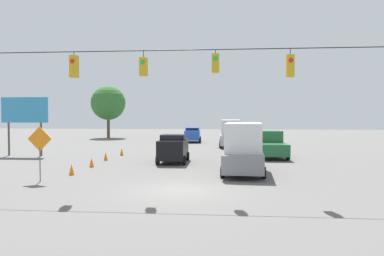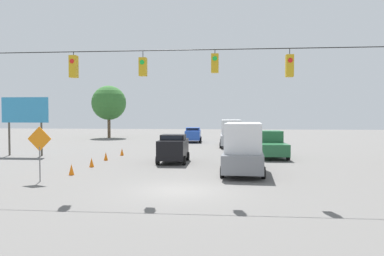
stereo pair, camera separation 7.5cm
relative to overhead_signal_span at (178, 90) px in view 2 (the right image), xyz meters
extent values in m
plane|color=#605E5B|center=(-0.03, -0.31, -4.53)|extent=(140.00, 140.00, 0.00)
cylinder|color=black|center=(-0.03, 0.00, 1.77)|extent=(23.10, 0.04, 0.04)
cube|color=gold|center=(-4.83, 0.00, 1.02)|extent=(0.32, 0.36, 0.94)
cylinder|color=black|center=(-4.83, 0.00, 1.63)|extent=(0.03, 0.03, 0.28)
cylinder|color=red|center=(-4.83, 0.19, 1.23)|extent=(0.20, 0.02, 0.20)
cube|color=gold|center=(-1.63, 0.00, 1.16)|extent=(0.32, 0.36, 0.82)
cylinder|color=black|center=(-1.63, 0.00, 1.67)|extent=(0.03, 0.03, 0.19)
cylinder|color=green|center=(-1.63, 0.19, 1.35)|extent=(0.20, 0.02, 0.20)
cube|color=gold|center=(1.57, 0.00, 1.05)|extent=(0.32, 0.36, 0.81)
cylinder|color=black|center=(1.57, 0.00, 1.61)|extent=(0.03, 0.03, 0.31)
cylinder|color=green|center=(1.57, 0.19, 1.23)|extent=(0.20, 0.02, 0.20)
cube|color=gold|center=(4.77, 0.00, 1.10)|extent=(0.32, 0.36, 1.00)
cylinder|color=black|center=(4.77, 0.00, 1.68)|extent=(0.03, 0.03, 0.17)
cylinder|color=red|center=(4.77, 0.19, 1.32)|extent=(0.20, 0.02, 0.20)
cube|color=#234CB2|center=(2.10, -29.82, -3.64)|extent=(1.97, 4.11, 1.14)
cube|color=#234CB2|center=(2.10, -29.82, -2.89)|extent=(1.73, 1.84, 0.36)
cube|color=black|center=(2.06, -28.92, -2.89)|extent=(1.45, 0.08, 0.25)
cylinder|color=black|center=(2.95, -28.47, -4.21)|extent=(0.24, 0.65, 0.64)
cylinder|color=black|center=(1.14, -28.54, -4.21)|extent=(0.24, 0.65, 0.64)
cylinder|color=black|center=(3.05, -31.09, -4.21)|extent=(0.24, 0.65, 0.64)
cylinder|color=black|center=(1.24, -31.16, -4.21)|extent=(0.24, 0.65, 0.64)
cube|color=black|center=(1.68, -10.00, -3.54)|extent=(1.86, 3.83, 1.33)
cube|color=black|center=(1.68, -10.00, -2.69)|extent=(1.69, 1.69, 0.36)
cube|color=black|center=(1.67, -9.15, -2.69)|extent=(1.46, 0.03, 0.25)
cylinder|color=black|center=(2.58, -8.76, -4.21)|extent=(0.23, 0.64, 0.64)
cylinder|color=black|center=(0.75, -8.77, -4.21)|extent=(0.23, 0.64, 0.64)
cylinder|color=black|center=(2.60, -11.24, -4.21)|extent=(0.23, 0.64, 0.64)
cylinder|color=black|center=(0.77, -11.25, -4.21)|extent=(0.23, 0.64, 0.64)
cube|color=slate|center=(-3.14, -6.10, -3.71)|extent=(2.60, 7.01, 1.00)
cube|color=silver|center=(-3.12, -5.75, -2.39)|extent=(2.28, 4.52, 1.64)
cube|color=black|center=(-3.25, -7.97, -2.39)|extent=(1.76, 0.12, 1.15)
cylinder|color=black|center=(-4.37, -8.27, -4.21)|extent=(0.26, 0.65, 0.64)
cylinder|color=black|center=(-2.17, -8.40, -4.21)|extent=(0.26, 0.65, 0.64)
cylinder|color=black|center=(-4.11, -3.80, -4.21)|extent=(0.26, 0.65, 0.64)
cylinder|color=black|center=(-1.91, -3.92, -4.21)|extent=(0.26, 0.65, 0.64)
cube|color=#A8AAB2|center=(-2.56, -24.04, -3.71)|extent=(2.26, 7.17, 1.00)
cube|color=silver|center=(-2.57, -23.68, -2.43)|extent=(2.06, 4.60, 1.55)
cube|color=black|center=(-2.55, -25.98, -2.43)|extent=(1.76, 0.04, 1.08)
cylinder|color=black|center=(-3.64, -26.38, -4.21)|extent=(0.23, 0.64, 0.64)
cylinder|color=black|center=(-1.45, -26.36, -4.21)|extent=(0.23, 0.64, 0.64)
cylinder|color=black|center=(-3.68, -21.73, -4.21)|extent=(0.23, 0.64, 0.64)
cylinder|color=black|center=(-1.49, -21.71, -4.21)|extent=(0.23, 0.64, 0.64)
cube|color=#236038|center=(-5.66, -13.85, -3.76)|extent=(2.24, 5.33, 0.90)
cube|color=#236038|center=(-5.63, -14.48, -2.86)|extent=(1.94, 1.97, 0.90)
cube|color=black|center=(-5.59, -15.44, -2.86)|extent=(1.62, 0.09, 0.63)
cylinder|color=black|center=(-6.60, -15.60, -4.21)|extent=(0.25, 0.65, 0.64)
cylinder|color=black|center=(-4.57, -15.51, -4.21)|extent=(0.25, 0.65, 0.64)
cylinder|color=black|center=(-6.74, -12.19, -4.21)|extent=(0.25, 0.65, 0.64)
cylinder|color=black|center=(-4.72, -12.10, -4.21)|extent=(0.25, 0.65, 0.64)
cone|color=orange|center=(6.67, -4.00, -4.21)|extent=(0.31, 0.31, 0.63)
cone|color=orange|center=(6.69, -7.22, -4.21)|extent=(0.31, 0.31, 0.63)
cone|color=orange|center=(6.90, -10.75, -4.21)|extent=(0.31, 0.31, 0.63)
cone|color=orange|center=(6.65, -14.18, -4.21)|extent=(0.31, 0.31, 0.63)
cylinder|color=#4C473D|center=(13.30, -13.41, -3.14)|extent=(0.16, 0.16, 2.77)
cylinder|color=#4C473D|center=(16.15, -13.41, -3.14)|extent=(0.16, 0.16, 2.77)
cube|color=#338CBF|center=(14.73, -13.41, -0.70)|extent=(4.06, 0.12, 2.12)
cylinder|color=slate|center=(7.43, -1.88, -3.63)|extent=(0.06, 0.06, 1.80)
cube|color=orange|center=(7.43, -1.88, -2.32)|extent=(1.27, 0.04, 1.27)
cylinder|color=brown|center=(15.25, -37.27, -2.64)|extent=(0.44, 0.44, 3.77)
sphere|color=#336B2D|center=(15.25, -37.27, 0.63)|extent=(5.04, 5.04, 5.04)
camera|label=1|loc=(-2.11, 16.45, -1.06)|focal=35.00mm
camera|label=2|loc=(-2.19, 16.44, -1.06)|focal=35.00mm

